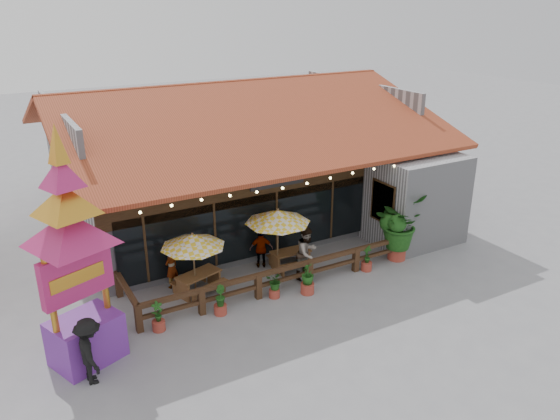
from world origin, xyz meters
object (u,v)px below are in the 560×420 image
picnic_table_left (199,280)px  pedestrian (90,351)px  umbrella_left (193,241)px  picnic_table_right (291,256)px  umbrella_right (278,217)px  thai_sign_tower (70,235)px  tropical_plant (399,224)px

picnic_table_left → pedestrian: 5.10m
picnic_table_left → umbrella_left: bearing=-151.7°
picnic_table_right → pedestrian: (-7.75, -3.05, 0.46)m
umbrella_right → thai_sign_tower: thai_sign_tower is taller
thai_sign_tower → tropical_plant: bearing=3.5°
umbrella_left → picnic_table_right: umbrella_left is taller
thai_sign_tower → picnic_table_left: bearing=26.2°
thai_sign_tower → pedestrian: (-0.08, -1.00, -2.83)m
umbrella_left → umbrella_right: bearing=1.5°
picnic_table_right → thai_sign_tower: (-7.67, -2.05, 3.30)m
umbrella_left → picnic_table_right: 4.09m
picnic_table_left → picnic_table_right: (3.64, 0.07, -0.02)m
picnic_table_right → tropical_plant: tropical_plant is taller
pedestrian → picnic_table_right: bearing=-70.5°
picnic_table_right → umbrella_right: bearing=-173.8°
umbrella_left → tropical_plant: size_ratio=0.93×
pedestrian → umbrella_left: bearing=-55.7°
umbrella_left → pedestrian: bearing=-143.8°
umbrella_left → pedestrian: (-3.95, -2.90, -1.06)m
picnic_table_left → picnic_table_right: 3.64m
picnic_table_right → thai_sign_tower: thai_sign_tower is taller
picnic_table_left → umbrella_right: bearing=0.1°
umbrella_left → pedestrian: umbrella_left is taller
picnic_table_left → pedestrian: (-4.11, -2.98, 0.44)m
thai_sign_tower → tropical_plant: thai_sign_tower is taller
umbrella_left → picnic_table_right: (3.79, 0.15, -1.53)m
thai_sign_tower → pedestrian: 3.01m
picnic_table_right → pedestrian: size_ratio=0.80×
umbrella_left → umbrella_right: umbrella_right is taller
umbrella_right → picnic_table_right: (0.58, 0.06, -1.71)m
picnic_table_left → pedestrian: bearing=-144.0°
umbrella_left → tropical_plant: tropical_plant is taller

